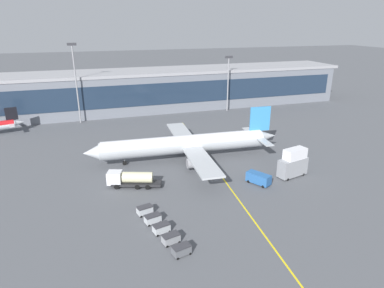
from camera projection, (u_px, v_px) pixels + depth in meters
name	position (u px, v px, depth m)	size (l,w,h in m)	color
ground_plane	(211.00, 177.00, 72.93)	(700.00, 700.00, 0.00)	#515459
apron_lead_in_line	(218.00, 172.00, 75.43)	(0.30, 80.00, 0.01)	yellow
terminal_building	(115.00, 92.00, 124.02)	(179.75, 20.28, 14.69)	slate
main_airliner	(185.00, 144.00, 81.11)	(47.64, 37.85, 11.96)	#B2B7BC
fuel_tanker	(131.00, 179.00, 68.12)	(11.02, 5.92, 3.25)	#232326
crew_van	(258.00, 178.00, 69.50)	(4.29, 5.39, 2.30)	#285B9E
catering_lift	(293.00, 163.00, 72.32)	(7.19, 4.01, 6.30)	gray
baggage_cart_0	(181.00, 250.00, 48.41)	(2.94, 2.15, 1.48)	#595B60
baggage_cart_1	(171.00, 238.00, 50.97)	(2.94, 2.15, 1.48)	gray
baggage_cart_2	(161.00, 228.00, 53.53)	(2.94, 2.15, 1.48)	#B2B7BC
baggage_cart_3	(153.00, 219.00, 56.09)	(2.94, 2.15, 1.48)	#B2B7BC
baggage_cart_4	(145.00, 210.00, 58.65)	(2.94, 2.15, 1.48)	#B2B7BC
apron_light_mast_0	(228.00, 79.00, 123.27)	(2.80, 0.50, 20.15)	gray
apron_light_mast_1	(76.00, 78.00, 107.06)	(2.80, 0.50, 25.56)	gray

